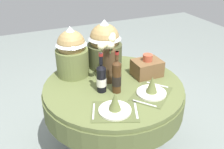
# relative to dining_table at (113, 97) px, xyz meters

# --- Properties ---
(ground) EXTENTS (8.00, 8.00, 0.00)m
(ground) POSITION_rel_dining_table_xyz_m (0.00, 0.00, -0.61)
(ground) COLOR gray
(dining_table) EXTENTS (1.23, 1.23, 0.75)m
(dining_table) POSITION_rel_dining_table_xyz_m (0.00, 0.00, 0.00)
(dining_table) COLOR #5B6638
(dining_table) RESTS_ON ground
(place_setting_left) EXTENTS (0.41, 0.37, 0.16)m
(place_setting_left) POSITION_rel_dining_table_xyz_m (-0.15, -0.36, 0.18)
(place_setting_left) COLOR #4E562F
(place_setting_left) RESTS_ON dining_table
(place_setting_right) EXTENTS (0.43, 0.42, 0.16)m
(place_setting_right) POSITION_rel_dining_table_xyz_m (0.22, -0.27, 0.18)
(place_setting_right) COLOR #4E562F
(place_setting_right) RESTS_ON dining_table
(flower_vase) EXTENTS (0.18, 0.16, 0.43)m
(flower_vase) POSITION_rel_dining_table_xyz_m (-0.01, 0.06, 0.34)
(flower_vase) COLOR #47331E
(flower_vase) RESTS_ON dining_table
(wine_bottle_left) EXTENTS (0.07, 0.07, 0.36)m
(wine_bottle_left) POSITION_rel_dining_table_xyz_m (-0.03, -0.12, 0.28)
(wine_bottle_left) COLOR #422814
(wine_bottle_left) RESTS_ON dining_table
(wine_bottle_centre) EXTENTS (0.08, 0.08, 0.34)m
(wine_bottle_centre) POSITION_rel_dining_table_xyz_m (-0.13, -0.06, 0.26)
(wine_bottle_centre) COLOR black
(wine_bottle_centre) RESTS_ON dining_table
(gift_tub_back_left) EXTENTS (0.29, 0.29, 0.46)m
(gift_tub_back_left) POSITION_rel_dining_table_xyz_m (-0.26, 0.32, 0.38)
(gift_tub_back_left) COLOR olive
(gift_tub_back_left) RESTS_ON dining_table
(gift_tub_back_centre) EXTENTS (0.33, 0.33, 0.46)m
(gift_tub_back_centre) POSITION_rel_dining_table_xyz_m (0.07, 0.37, 0.38)
(gift_tub_back_centre) COLOR #474C2D
(gift_tub_back_centre) RESTS_ON dining_table
(woven_basket_side_right) EXTENTS (0.25, 0.19, 0.21)m
(woven_basket_side_right) POSITION_rel_dining_table_xyz_m (0.35, 0.03, 0.22)
(woven_basket_side_right) COLOR brown
(woven_basket_side_right) RESTS_ON dining_table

